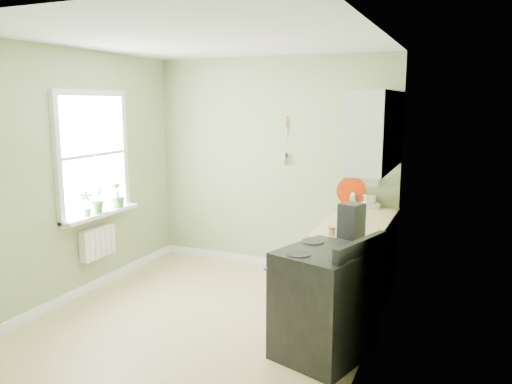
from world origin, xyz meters
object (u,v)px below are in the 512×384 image
at_px(stand_mixer, 371,193).
at_px(kettle, 353,199).
at_px(stove, 325,302).
at_px(coffee_maker, 351,222).

bearing_deg(stand_mixer, kettle, -174.34).
xyz_separation_m(stove, coffee_maker, (0.09, 0.54, 0.59)).
height_order(stand_mixer, coffee_maker, stand_mixer).
relative_size(kettle, coffee_maker, 0.53).
distance_m(stand_mixer, kettle, 0.23).
height_order(stand_mixer, kettle, stand_mixer).
relative_size(stand_mixer, coffee_maker, 1.29).
relative_size(stove, coffee_maker, 3.29).
bearing_deg(stove, stand_mixer, 89.93).
xyz_separation_m(stove, stand_mixer, (0.00, 1.98, 0.61)).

